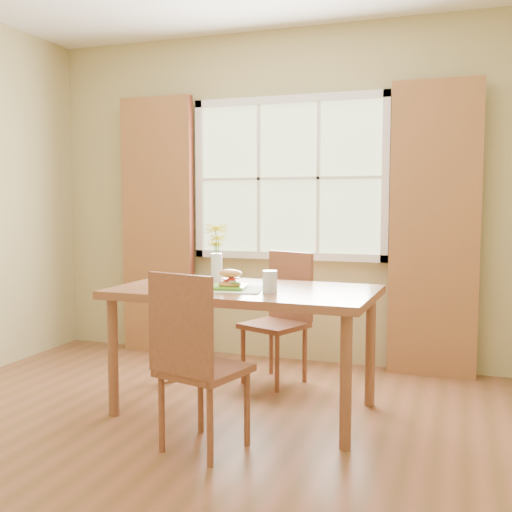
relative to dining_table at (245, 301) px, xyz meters
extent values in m
cube|color=brown|center=(-0.08, -0.60, -0.71)|extent=(4.20, 3.80, 0.02)
cube|color=tan|center=(-0.08, 1.31, 0.65)|extent=(4.20, 0.02, 2.70)
cube|color=#AEC091|center=(-0.08, 1.28, 0.80)|extent=(1.50, 0.02, 1.20)
cube|color=white|center=(-0.08, 1.25, 1.43)|extent=(1.62, 0.04, 0.06)
cube|color=white|center=(-0.08, 1.25, 0.17)|extent=(1.62, 0.04, 0.06)
cube|color=white|center=(-0.86, 1.25, 0.80)|extent=(0.06, 0.04, 1.32)
cube|color=white|center=(0.70, 1.25, 0.80)|extent=(0.06, 0.04, 1.32)
cube|color=white|center=(-0.08, 1.25, 0.80)|extent=(1.50, 0.03, 0.02)
cube|color=#5E2216|center=(-1.23, 1.18, 0.40)|extent=(0.65, 0.08, 2.20)
cube|color=#5E2216|center=(1.07, 1.18, 0.40)|extent=(0.65, 0.08, 2.20)
cube|color=brown|center=(0.00, 0.00, 0.06)|extent=(1.62, 0.95, 0.05)
cylinder|color=brown|center=(-0.73, -0.35, -0.33)|extent=(0.06, 0.06, 0.73)
cylinder|color=brown|center=(0.71, -0.39, -0.33)|extent=(0.06, 0.06, 0.73)
cylinder|color=brown|center=(-0.71, 0.39, -0.33)|extent=(0.06, 0.06, 0.73)
cylinder|color=brown|center=(0.73, 0.35, -0.33)|extent=(0.06, 0.06, 0.73)
cube|color=brown|center=(0.00, -0.62, -0.27)|extent=(0.49, 0.49, 0.04)
cube|color=brown|center=(-0.05, -0.79, 0.00)|extent=(0.39, 0.13, 0.51)
cylinder|color=brown|center=(-0.20, -0.73, -0.49)|extent=(0.03, 0.03, 0.41)
cylinder|color=brown|center=(0.11, -0.82, -0.49)|extent=(0.03, 0.03, 0.41)
cylinder|color=brown|center=(-0.11, -0.42, -0.49)|extent=(0.03, 0.03, 0.41)
cylinder|color=brown|center=(0.20, -0.51, -0.49)|extent=(0.03, 0.03, 0.41)
cube|color=brown|center=(0.00, 0.62, -0.28)|extent=(0.51, 0.51, 0.04)
cube|color=brown|center=(0.07, 0.78, -0.01)|extent=(0.37, 0.18, 0.50)
cylinder|color=brown|center=(-0.21, 0.53, -0.50)|extent=(0.03, 0.03, 0.40)
cylinder|color=brown|center=(0.09, 0.41, -0.50)|extent=(0.03, 0.03, 0.40)
cylinder|color=brown|center=(-0.09, 0.83, -0.50)|extent=(0.03, 0.03, 0.40)
cylinder|color=brown|center=(0.21, 0.71, -0.50)|extent=(0.03, 0.03, 0.40)
cube|color=beige|center=(-0.09, -0.11, 0.08)|extent=(0.50, 0.40, 0.01)
cube|color=#62B72D|center=(-0.07, -0.09, 0.09)|extent=(0.25, 0.25, 0.01)
ellipsoid|color=#F9A555|center=(-0.05, -0.12, 0.12)|extent=(0.15, 0.11, 0.04)
ellipsoid|color=#4C8C2D|center=(-0.01, -0.14, 0.13)|extent=(0.08, 0.05, 0.01)
cylinder|color=red|center=(-0.06, -0.12, 0.15)|extent=(0.08, 0.08, 0.01)
cylinder|color=red|center=(-0.03, -0.11, 0.15)|extent=(0.07, 0.07, 0.01)
ellipsoid|color=#F9A555|center=(-0.05, -0.12, 0.18)|extent=(0.15, 0.11, 0.05)
cylinder|color=silver|center=(0.21, -0.14, 0.15)|extent=(0.09, 0.09, 0.13)
cylinder|color=silver|center=(0.21, -0.14, 0.13)|extent=(0.08, 0.08, 0.11)
cylinder|color=silver|center=(-0.28, 0.23, 0.17)|extent=(0.08, 0.08, 0.19)
cylinder|color=silver|center=(-0.28, 0.23, 0.13)|extent=(0.06, 0.06, 0.09)
cylinder|color=#3D7028|center=(-0.28, 0.23, 0.26)|extent=(0.01, 0.01, 0.35)
cylinder|color=#3D7028|center=(-0.27, 0.22, 0.23)|extent=(0.01, 0.01, 0.29)
cylinder|color=#3D7028|center=(-0.29, 0.24, 0.21)|extent=(0.01, 0.01, 0.25)
camera|label=1|loc=(1.25, -3.45, 0.61)|focal=42.00mm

